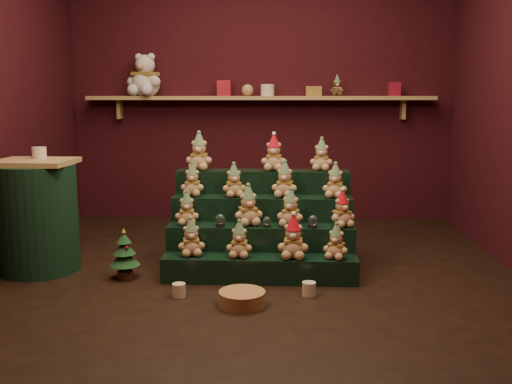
{
  "coord_description": "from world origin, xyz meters",
  "views": [
    {
      "loc": [
        0.24,
        -4.14,
        1.31
      ],
      "look_at": [
        0.04,
        0.25,
        0.58
      ],
      "focal_mm": 40.0,
      "sensor_mm": 36.0,
      "label": 1
    }
  ],
  "objects_px": {
    "snow_globe_b": "(267,222)",
    "mini_christmas_tree": "(124,254)",
    "mug_right": "(309,289)",
    "brown_bear": "(337,86)",
    "white_bear": "(145,69)",
    "wicker_basket": "(242,298)",
    "mug_left": "(179,290)",
    "snow_globe_a": "(220,220)",
    "side_table": "(38,216)",
    "snow_globe_c": "(313,221)",
    "riser_tier_front": "(260,269)"
  },
  "relations": [
    {
      "from": "snow_globe_b",
      "to": "mini_christmas_tree",
      "type": "distance_m",
      "value": 1.07
    },
    {
      "from": "mug_right",
      "to": "brown_bear",
      "type": "height_order",
      "value": "brown_bear"
    },
    {
      "from": "white_bear",
      "to": "wicker_basket",
      "type": "bearing_deg",
      "value": -44.68
    },
    {
      "from": "snow_globe_b",
      "to": "mini_christmas_tree",
      "type": "relative_size",
      "value": 0.21
    },
    {
      "from": "snow_globe_b",
      "to": "mini_christmas_tree",
      "type": "height_order",
      "value": "snow_globe_b"
    },
    {
      "from": "snow_globe_b",
      "to": "mug_left",
      "type": "relative_size",
      "value": 0.9
    },
    {
      "from": "snow_globe_a",
      "to": "brown_bear",
      "type": "relative_size",
      "value": 0.47
    },
    {
      "from": "side_table",
      "to": "white_bear",
      "type": "distance_m",
      "value": 2.24
    },
    {
      "from": "snow_globe_c",
      "to": "mug_right",
      "type": "bearing_deg",
      "value": -95.57
    },
    {
      "from": "white_bear",
      "to": "mug_left",
      "type": "bearing_deg",
      "value": -52.21
    },
    {
      "from": "mini_christmas_tree",
      "to": "white_bear",
      "type": "height_order",
      "value": "white_bear"
    },
    {
      "from": "snow_globe_b",
      "to": "mini_christmas_tree",
      "type": "xyz_separation_m",
      "value": [
        -1.03,
        -0.14,
        -0.22
      ]
    },
    {
      "from": "snow_globe_b",
      "to": "side_table",
      "type": "relative_size",
      "value": 0.09
    },
    {
      "from": "mug_right",
      "to": "white_bear",
      "type": "distance_m",
      "value": 3.23
    },
    {
      "from": "snow_globe_c",
      "to": "side_table",
      "type": "distance_m",
      "value": 2.07
    },
    {
      "from": "snow_globe_b",
      "to": "mug_right",
      "type": "distance_m",
      "value": 0.64
    },
    {
      "from": "mini_christmas_tree",
      "to": "snow_globe_c",
      "type": "bearing_deg",
      "value": 5.85
    },
    {
      "from": "riser_tier_front",
      "to": "mug_left",
      "type": "xyz_separation_m",
      "value": [
        -0.52,
        -0.35,
        -0.05
      ]
    },
    {
      "from": "snow_globe_b",
      "to": "white_bear",
      "type": "bearing_deg",
      "value": 125.1
    },
    {
      "from": "snow_globe_a",
      "to": "mug_left",
      "type": "bearing_deg",
      "value": -113.65
    },
    {
      "from": "snow_globe_a",
      "to": "snow_globe_b",
      "type": "relative_size",
      "value": 1.19
    },
    {
      "from": "snow_globe_c",
      "to": "riser_tier_front",
      "type": "bearing_deg",
      "value": -157.48
    },
    {
      "from": "side_table",
      "to": "mug_right",
      "type": "xyz_separation_m",
      "value": [
        2.03,
        -0.47,
        -0.37
      ]
    },
    {
      "from": "mug_left",
      "to": "brown_bear",
      "type": "relative_size",
      "value": 0.44
    },
    {
      "from": "snow_globe_b",
      "to": "brown_bear",
      "type": "relative_size",
      "value": 0.39
    },
    {
      "from": "riser_tier_front",
      "to": "mug_left",
      "type": "bearing_deg",
      "value": -146.19
    },
    {
      "from": "riser_tier_front",
      "to": "snow_globe_c",
      "type": "xyz_separation_m",
      "value": [
        0.39,
        0.16,
        0.32
      ]
    },
    {
      "from": "riser_tier_front",
      "to": "mini_christmas_tree",
      "type": "height_order",
      "value": "mini_christmas_tree"
    },
    {
      "from": "riser_tier_front",
      "to": "wicker_basket",
      "type": "height_order",
      "value": "riser_tier_front"
    },
    {
      "from": "snow_globe_b",
      "to": "mug_left",
      "type": "xyz_separation_m",
      "value": [
        -0.57,
        -0.51,
        -0.36
      ]
    },
    {
      "from": "mini_christmas_tree",
      "to": "mug_left",
      "type": "relative_size",
      "value": 4.24
    },
    {
      "from": "mug_left",
      "to": "wicker_basket",
      "type": "height_order",
      "value": "wicker_basket"
    },
    {
      "from": "white_bear",
      "to": "side_table",
      "type": "bearing_deg",
      "value": -82.15
    },
    {
      "from": "mug_right",
      "to": "brown_bear",
      "type": "xyz_separation_m",
      "value": [
        0.37,
        2.33,
        1.38
      ]
    },
    {
      "from": "snow_globe_a",
      "to": "mini_christmas_tree",
      "type": "distance_m",
      "value": 0.74
    },
    {
      "from": "riser_tier_front",
      "to": "brown_bear",
      "type": "height_order",
      "value": "brown_bear"
    },
    {
      "from": "side_table",
      "to": "wicker_basket",
      "type": "xyz_separation_m",
      "value": [
        1.59,
        -0.68,
        -0.37
      ]
    },
    {
      "from": "snow_globe_a",
      "to": "white_bear",
      "type": "distance_m",
      "value": 2.43
    },
    {
      "from": "snow_globe_c",
      "to": "white_bear",
      "type": "bearing_deg",
      "value": 131.42
    },
    {
      "from": "mini_christmas_tree",
      "to": "mug_right",
      "type": "distance_m",
      "value": 1.37
    },
    {
      "from": "snow_globe_a",
      "to": "side_table",
      "type": "bearing_deg",
      "value": 179.14
    },
    {
      "from": "mug_left",
      "to": "mug_right",
      "type": "height_order",
      "value": "mug_right"
    },
    {
      "from": "snow_globe_a",
      "to": "snow_globe_c",
      "type": "height_order",
      "value": "snow_globe_a"
    },
    {
      "from": "mini_christmas_tree",
      "to": "brown_bear",
      "type": "distance_m",
      "value": 2.92
    },
    {
      "from": "snow_globe_b",
      "to": "side_table",
      "type": "bearing_deg",
      "value": 179.31
    },
    {
      "from": "riser_tier_front",
      "to": "mini_christmas_tree",
      "type": "xyz_separation_m",
      "value": [
        -0.99,
        0.02,
        0.09
      ]
    },
    {
      "from": "mug_right",
      "to": "wicker_basket",
      "type": "relative_size",
      "value": 0.31
    },
    {
      "from": "mug_right",
      "to": "white_bear",
      "type": "relative_size",
      "value": 0.17
    },
    {
      "from": "riser_tier_front",
      "to": "snow_globe_a",
      "type": "relative_size",
      "value": 14.77
    },
    {
      "from": "snow_globe_c",
      "to": "wicker_basket",
      "type": "distance_m",
      "value": 0.89
    }
  ]
}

